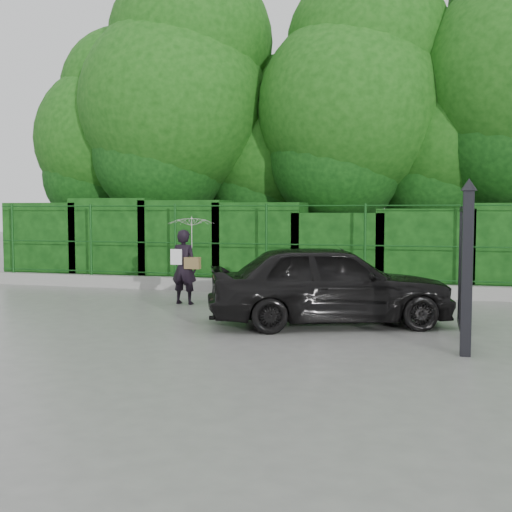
# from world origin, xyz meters

# --- Properties ---
(ground) EXTENTS (80.00, 80.00, 0.00)m
(ground) POSITION_xyz_m (0.00, 0.00, 0.00)
(ground) COLOR gray
(kerb) EXTENTS (14.00, 0.25, 0.30)m
(kerb) POSITION_xyz_m (0.00, 4.50, 0.15)
(kerb) COLOR #9E9E99
(kerb) RESTS_ON ground
(fence) EXTENTS (14.13, 0.06, 1.80)m
(fence) POSITION_xyz_m (0.22, 4.50, 1.20)
(fence) COLOR #114213
(fence) RESTS_ON kerb
(hedge) EXTENTS (14.20, 1.20, 2.26)m
(hedge) POSITION_xyz_m (-0.13, 5.50, 1.05)
(hedge) COLOR black
(hedge) RESTS_ON ground
(trees) EXTENTS (17.10, 6.15, 8.08)m
(trees) POSITION_xyz_m (1.14, 7.74, 4.62)
(trees) COLOR black
(trees) RESTS_ON ground
(gate) EXTENTS (0.22, 2.33, 2.36)m
(gate) POSITION_xyz_m (4.60, -0.72, 1.19)
(gate) COLOR black
(gate) RESTS_ON ground
(woman) EXTENTS (0.96, 0.98, 1.83)m
(woman) POSITION_xyz_m (-0.69, 2.31, 1.21)
(woman) COLOR black
(woman) RESTS_ON ground
(car) EXTENTS (4.43, 3.00, 1.40)m
(car) POSITION_xyz_m (2.49, 0.66, 0.70)
(car) COLOR black
(car) RESTS_ON ground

